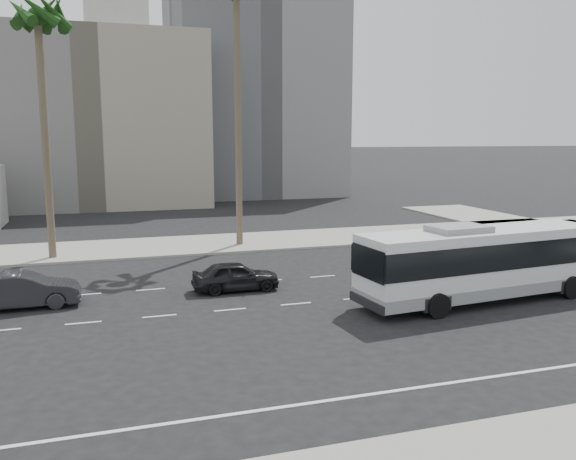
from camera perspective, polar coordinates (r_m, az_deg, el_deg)
name	(u,v)px	position (r m, az deg, el deg)	size (l,w,h in m)	color
ground	(358,299)	(27.51, 6.76, -6.62)	(700.00, 700.00, 0.00)	black
sidewalk_north	(267,241)	(41.75, -2.01, -1.04)	(120.00, 7.00, 0.15)	gray
midrise_beige_west	(90,122)	(69.12, -18.69, 9.94)	(24.00, 18.00, 18.00)	slate
midrise_gray_center	(251,93)	(78.63, -3.64, 13.15)	(20.00, 20.00, 26.00)	#5A5A5D
civic_tower	(118,63)	(276.03, -16.18, 15.29)	(42.00, 42.00, 129.00)	silver
highrise_right	(234,71)	(261.65, -5.31, 15.12)	(26.00, 26.00, 70.00)	slate
highrise_far	(271,90)	(296.28, -1.71, 13.47)	(22.00, 22.00, 60.00)	slate
city_bus	(486,260)	(28.06, 18.63, -2.81)	(12.57, 3.96, 3.55)	silver
car_a	(236,276)	(28.68, -5.10, -4.47)	(4.21, 1.69, 1.43)	black
car_b	(22,290)	(28.18, -24.38, -5.35)	(4.79, 1.67, 1.58)	#232326
palm_mid	(38,22)	(38.34, -23.12, 18.08)	(4.99, 4.99, 15.42)	brown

